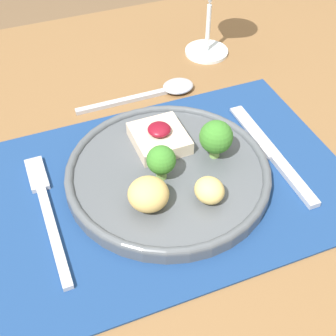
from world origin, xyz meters
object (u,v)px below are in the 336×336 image
object	(u,v)px
dinner_plate	(169,170)
spoon	(165,90)
knife	(277,159)
fork	(46,206)

from	to	relation	value
dinner_plate	spoon	bearing A→B (deg)	70.31
dinner_plate	knife	world-z (taller)	dinner_plate
knife	spoon	bearing A→B (deg)	114.93
knife	dinner_plate	bearing A→B (deg)	174.21
dinner_plate	fork	world-z (taller)	dinner_plate
dinner_plate	knife	size ratio (longest dim) A/B	1.25
fork	knife	world-z (taller)	knife
dinner_plate	knife	distance (m)	0.16
spoon	knife	bearing A→B (deg)	-67.19
knife	spoon	distance (m)	0.23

